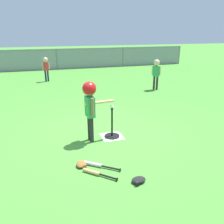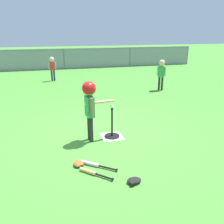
{
  "view_description": "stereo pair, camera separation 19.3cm",
  "coord_description": "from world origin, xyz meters",
  "px_view_note": "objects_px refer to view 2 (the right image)",
  "views": [
    {
      "loc": [
        -1.19,
        -4.51,
        2.13
      ],
      "look_at": [
        0.2,
        -0.18,
        0.55
      ],
      "focal_mm": 37.86,
      "sensor_mm": 36.0,
      "label": 1
    },
    {
      "loc": [
        -1.01,
        -4.56,
        2.13
      ],
      "look_at": [
        0.2,
        -0.18,
        0.55
      ],
      "focal_mm": 37.86,
      "sensor_mm": 36.0,
      "label": 2
    }
  ],
  "objects_px": {
    "fielder_deep_right": "(161,71)",
    "glove_by_plate": "(79,163)",
    "fielder_near_left": "(52,66)",
    "glove_near_bats": "(134,181)",
    "batting_tee": "(112,132)",
    "baseball_on_tee": "(112,107)",
    "batter_child": "(90,99)",
    "spare_bat_silver": "(94,164)",
    "spare_bat_wood": "(91,172)"
  },
  "relations": [
    {
      "from": "fielder_near_left",
      "to": "glove_near_bats",
      "type": "height_order",
      "value": "fielder_near_left"
    },
    {
      "from": "batter_child",
      "to": "glove_near_bats",
      "type": "distance_m",
      "value": 1.81
    },
    {
      "from": "fielder_near_left",
      "to": "fielder_deep_right",
      "type": "bearing_deg",
      "value": -36.62
    },
    {
      "from": "fielder_near_left",
      "to": "spare_bat_wood",
      "type": "relative_size",
      "value": 2.24
    },
    {
      "from": "baseball_on_tee",
      "to": "batter_child",
      "type": "height_order",
      "value": "batter_child"
    },
    {
      "from": "spare_bat_silver",
      "to": "spare_bat_wood",
      "type": "distance_m",
      "value": 0.23
    },
    {
      "from": "spare_bat_silver",
      "to": "spare_bat_wood",
      "type": "bearing_deg",
      "value": -111.13
    },
    {
      "from": "baseball_on_tee",
      "to": "spare_bat_silver",
      "type": "relative_size",
      "value": 0.14
    },
    {
      "from": "batter_child",
      "to": "fielder_near_left",
      "type": "height_order",
      "value": "batter_child"
    },
    {
      "from": "baseball_on_tee",
      "to": "glove_by_plate",
      "type": "bearing_deg",
      "value": -131.73
    },
    {
      "from": "baseball_on_tee",
      "to": "fielder_deep_right",
      "type": "xyz_separation_m",
      "value": [
        2.84,
        3.47,
        0.06
      ]
    },
    {
      "from": "glove_by_plate",
      "to": "fielder_near_left",
      "type": "bearing_deg",
      "value": 91.01
    },
    {
      "from": "spare_bat_wood",
      "to": "glove_near_bats",
      "type": "xyz_separation_m",
      "value": [
        0.56,
        -0.39,
        0.01
      ]
    },
    {
      "from": "fielder_deep_right",
      "to": "fielder_near_left",
      "type": "bearing_deg",
      "value": 143.38
    },
    {
      "from": "fielder_near_left",
      "to": "fielder_deep_right",
      "type": "xyz_separation_m",
      "value": [
        3.8,
        -2.82,
        0.05
      ]
    },
    {
      "from": "fielder_deep_right",
      "to": "glove_by_plate",
      "type": "distance_m",
      "value": 5.78
    },
    {
      "from": "batting_tee",
      "to": "baseball_on_tee",
      "type": "xyz_separation_m",
      "value": [
        0.0,
        0.0,
        0.57
      ]
    },
    {
      "from": "glove_near_bats",
      "to": "batter_child",
      "type": "bearing_deg",
      "value": 102.48
    },
    {
      "from": "batting_tee",
      "to": "fielder_near_left",
      "type": "bearing_deg",
      "value": 98.67
    },
    {
      "from": "spare_bat_silver",
      "to": "spare_bat_wood",
      "type": "height_order",
      "value": "same"
    },
    {
      "from": "fielder_deep_right",
      "to": "glove_by_plate",
      "type": "relative_size",
      "value": 4.38
    },
    {
      "from": "spare_bat_wood",
      "to": "glove_near_bats",
      "type": "relative_size",
      "value": 1.97
    },
    {
      "from": "batting_tee",
      "to": "spare_bat_wood",
      "type": "bearing_deg",
      "value": -118.62
    },
    {
      "from": "batting_tee",
      "to": "spare_bat_silver",
      "type": "relative_size",
      "value": 1.17
    },
    {
      "from": "fielder_deep_right",
      "to": "glove_by_plate",
      "type": "height_order",
      "value": "fielder_deep_right"
    },
    {
      "from": "baseball_on_tee",
      "to": "batting_tee",
      "type": "bearing_deg",
      "value": 180.0
    },
    {
      "from": "baseball_on_tee",
      "to": "glove_near_bats",
      "type": "distance_m",
      "value": 1.75
    },
    {
      "from": "glove_by_plate",
      "to": "glove_near_bats",
      "type": "distance_m",
      "value": 1.0
    },
    {
      "from": "fielder_near_left",
      "to": "fielder_deep_right",
      "type": "distance_m",
      "value": 4.73
    },
    {
      "from": "batting_tee",
      "to": "batter_child",
      "type": "xyz_separation_m",
      "value": [
        -0.46,
        -0.06,
        0.77
      ]
    },
    {
      "from": "fielder_deep_right",
      "to": "spare_bat_silver",
      "type": "relative_size",
      "value": 2.1
    },
    {
      "from": "batting_tee",
      "to": "glove_by_plate",
      "type": "distance_m",
      "value": 1.25
    },
    {
      "from": "glove_by_plate",
      "to": "batting_tee",
      "type": "bearing_deg",
      "value": 48.27
    },
    {
      "from": "glove_near_bats",
      "to": "spare_bat_silver",
      "type": "bearing_deg",
      "value": 128.7
    },
    {
      "from": "spare_bat_wood",
      "to": "spare_bat_silver",
      "type": "bearing_deg",
      "value": 68.87
    },
    {
      "from": "batter_child",
      "to": "fielder_near_left",
      "type": "distance_m",
      "value": 6.37
    },
    {
      "from": "batting_tee",
      "to": "fielder_near_left",
      "type": "xyz_separation_m",
      "value": [
        -0.96,
        6.3,
        0.58
      ]
    },
    {
      "from": "spare_bat_silver",
      "to": "batter_child",
      "type": "bearing_deg",
      "value": 82.21
    },
    {
      "from": "glove_by_plate",
      "to": "spare_bat_wood",
      "type": "bearing_deg",
      "value": -62.97
    },
    {
      "from": "batter_child",
      "to": "glove_near_bats",
      "type": "xyz_separation_m",
      "value": [
        0.35,
        -1.57,
        -0.84
      ]
    },
    {
      "from": "batting_tee",
      "to": "baseball_on_tee",
      "type": "height_order",
      "value": "baseball_on_tee"
    },
    {
      "from": "batter_child",
      "to": "fielder_near_left",
      "type": "relative_size",
      "value": 1.17
    },
    {
      "from": "fielder_near_left",
      "to": "spare_bat_wood",
      "type": "bearing_deg",
      "value": -87.85
    },
    {
      "from": "baseball_on_tee",
      "to": "glove_near_bats",
      "type": "bearing_deg",
      "value": -93.98
    },
    {
      "from": "baseball_on_tee",
      "to": "spare_bat_wood",
      "type": "bearing_deg",
      "value": -118.62
    },
    {
      "from": "baseball_on_tee",
      "to": "spare_bat_wood",
      "type": "distance_m",
      "value": 1.55
    },
    {
      "from": "batter_child",
      "to": "baseball_on_tee",
      "type": "bearing_deg",
      "value": 6.84
    },
    {
      "from": "baseball_on_tee",
      "to": "spare_bat_silver",
      "type": "height_order",
      "value": "baseball_on_tee"
    },
    {
      "from": "batting_tee",
      "to": "glove_near_bats",
      "type": "bearing_deg",
      "value": -93.98
    },
    {
      "from": "fielder_deep_right",
      "to": "glove_near_bats",
      "type": "distance_m",
      "value": 5.93
    }
  ]
}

